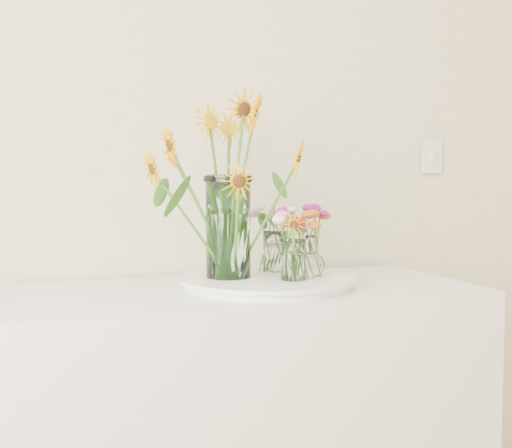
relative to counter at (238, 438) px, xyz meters
name	(u,v)px	position (x,y,z in m)	size (l,w,h in m)	color
counter	(238,438)	(0.00, 0.00, 0.00)	(1.40, 0.60, 0.90)	white
tray	(267,283)	(0.09, -0.01, 0.46)	(0.49, 0.49, 0.03)	white
mason_jar	(228,227)	(-0.02, 0.02, 0.63)	(0.13, 0.13, 0.31)	#C9F9F1
sunflower_bouquet	(228,186)	(-0.02, 0.02, 0.75)	(0.76, 0.76, 0.54)	#E0A204
small_vase_a	(293,260)	(0.14, -0.09, 0.54)	(0.07, 0.07, 0.12)	white
wildflower_posy_a	(293,245)	(0.14, -0.09, 0.58)	(0.17, 0.17, 0.21)	#CA5711
small_vase_b	(310,256)	(0.22, -0.03, 0.54)	(0.09, 0.09, 0.13)	white
wildflower_posy_b	(310,241)	(0.22, -0.03, 0.58)	(0.20, 0.20, 0.22)	#CA5711
small_vase_c	(275,252)	(0.15, 0.09, 0.54)	(0.08, 0.08, 0.13)	white
wildflower_posy_c	(275,238)	(0.15, 0.09, 0.59)	(0.19, 0.19, 0.22)	#CA5711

